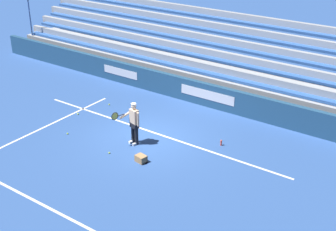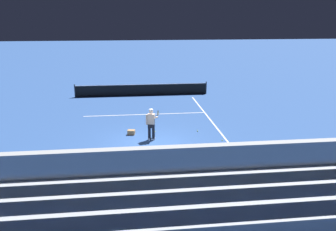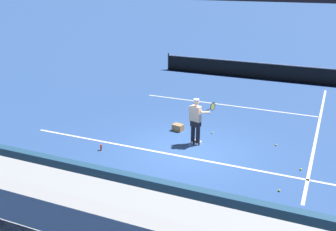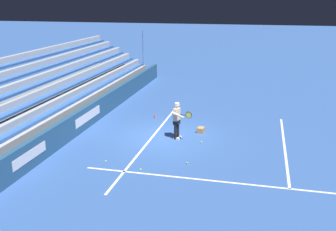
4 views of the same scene
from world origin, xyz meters
TOP-DOWN VIEW (x-y plane):
  - ground_plane at (0.00, 0.00)m, footprint 160.00×160.00m
  - court_baseline_white at (0.00, -0.50)m, footprint 12.00×0.10m
  - court_sideline_white at (4.11, 4.00)m, footprint 0.10×12.00m
  - court_service_line_white at (0.00, 5.50)m, footprint 8.22×0.10m
  - back_wall_sponsor_board at (0.01, -4.10)m, footprint 27.29×0.25m
  - bleacher_stand at (0.00, -6.73)m, footprint 25.92×4.00m
  - tennis_player at (0.12, 0.68)m, footprint 0.75×0.95m
  - ball_box_cardboard at (-0.97, 1.62)m, footprint 0.45×0.37m
  - tennis_ball_near_player at (3.43, -1.52)m, footprint 0.07×0.07m
  - tennis_ball_by_box at (3.86, 0.07)m, footprint 0.07×0.07m
  - tennis_ball_stray_back at (2.83, 1.67)m, footprint 0.07×0.07m
  - tennis_ball_toward_net at (0.38, 1.86)m, footprint 0.07×0.07m
  - water_bottle at (-2.75, -1.16)m, footprint 0.07×0.07m

SIDE VIEW (x-z plane):
  - ground_plane at x=0.00m, z-range 0.00..0.00m
  - court_baseline_white at x=0.00m, z-range 0.00..0.01m
  - court_sideline_white at x=4.11m, z-range 0.00..0.01m
  - court_service_line_white at x=0.00m, z-range 0.00..0.01m
  - tennis_ball_near_player at x=3.43m, z-range 0.00..0.07m
  - tennis_ball_by_box at x=3.86m, z-range 0.00..0.07m
  - tennis_ball_stray_back at x=2.83m, z-range 0.00..0.07m
  - tennis_ball_toward_net at x=0.38m, z-range 0.00..0.07m
  - water_bottle at x=-2.75m, z-range 0.00..0.22m
  - ball_box_cardboard at x=-0.97m, z-range 0.00..0.26m
  - back_wall_sponsor_board at x=0.01m, z-range 0.00..1.10m
  - bleacher_stand at x=0.00m, z-range -1.13..2.72m
  - tennis_player at x=0.12m, z-range 0.04..1.75m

